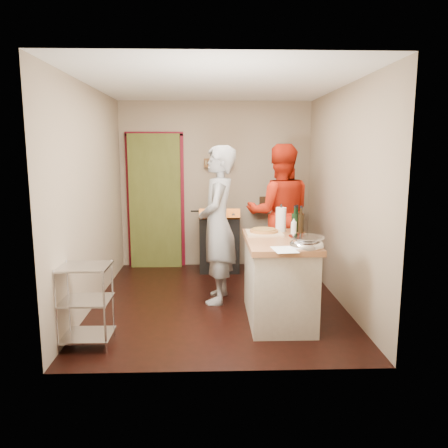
% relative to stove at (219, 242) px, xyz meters
% --- Properties ---
extents(floor, '(3.50, 3.50, 0.00)m').
position_rel_stove_xyz_m(floor, '(-0.05, -1.42, -0.45)').
color(floor, black).
rests_on(floor, ground).
extents(back_wall, '(3.00, 0.44, 2.60)m').
position_rel_stove_xyz_m(back_wall, '(-0.69, 0.36, 0.68)').
color(back_wall, gray).
rests_on(back_wall, ground).
extents(left_wall, '(0.04, 3.50, 2.60)m').
position_rel_stove_xyz_m(left_wall, '(-1.55, -1.42, 0.85)').
color(left_wall, gray).
rests_on(left_wall, ground).
extents(right_wall, '(0.04, 3.50, 2.60)m').
position_rel_stove_xyz_m(right_wall, '(1.45, -1.42, 0.85)').
color(right_wall, gray).
rests_on(right_wall, ground).
extents(ceiling, '(3.00, 3.50, 0.02)m').
position_rel_stove_xyz_m(ceiling, '(-0.05, -1.42, 2.16)').
color(ceiling, white).
rests_on(ceiling, back_wall).
extents(stove, '(0.60, 0.63, 1.00)m').
position_rel_stove_xyz_m(stove, '(0.00, 0.00, 0.00)').
color(stove, black).
rests_on(stove, ground).
extents(wire_shelving, '(0.48, 0.40, 0.80)m').
position_rel_stove_xyz_m(wire_shelving, '(-1.33, -2.62, -0.01)').
color(wire_shelving, silver).
rests_on(wire_shelving, ground).
extents(island, '(0.73, 1.30, 1.22)m').
position_rel_stove_xyz_m(island, '(0.61, -2.03, 0.03)').
color(island, beige).
rests_on(island, ground).
extents(person_stripe, '(0.53, 0.74, 1.91)m').
position_rel_stove_xyz_m(person_stripe, '(-0.05, -1.40, 0.50)').
color(person_stripe, silver).
rests_on(person_stripe, ground).
extents(person_red, '(0.98, 0.78, 1.94)m').
position_rel_stove_xyz_m(person_red, '(0.84, -0.54, 0.52)').
color(person_red, red).
rests_on(person_red, ground).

